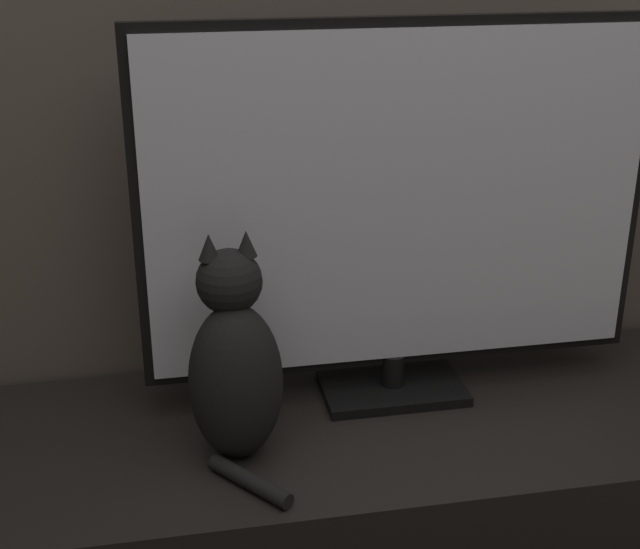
{
  "coord_description": "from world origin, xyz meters",
  "views": [
    {
      "loc": [
        -0.34,
        -0.5,
        1.33
      ],
      "look_at": [
        -0.07,
        0.93,
        0.73
      ],
      "focal_mm": 50.0,
      "sensor_mm": 36.0,
      "label": 1
    }
  ],
  "objects": [
    {
      "name": "tv",
      "position": [
        0.09,
        1.01,
        0.81
      ],
      "size": [
        0.96,
        0.17,
        0.73
      ],
      "color": "black",
      "rests_on": "tv_stand"
    },
    {
      "name": "cat",
      "position": [
        -0.24,
        0.85,
        0.6
      ],
      "size": [
        0.17,
        0.27,
        0.41
      ],
      "rotation": [
        0.0,
        0.0,
        0.07
      ],
      "color": "black",
      "rests_on": "tv_stand"
    },
    {
      "name": "tv_stand",
      "position": [
        0.0,
        0.91,
        0.21
      ],
      "size": [
        1.52,
        0.54,
        0.43
      ],
      "color": "black",
      "rests_on": "ground_plane"
    }
  ]
}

